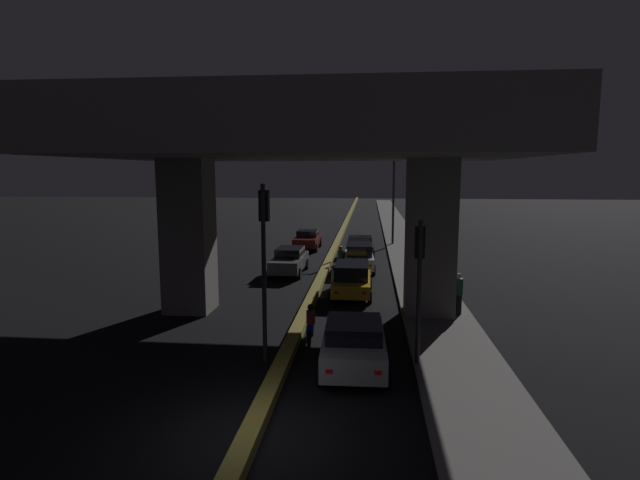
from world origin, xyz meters
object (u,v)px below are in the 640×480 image
(car_taxi_yellow_second, at_px, (352,279))
(pedestrian_on_sidewalk, at_px, (458,294))
(car_white_third, at_px, (359,257))
(motorcycle_blue_filtering_near, at_px, (311,325))
(street_lamp, at_px, (388,188))
(traffic_light_left_of_median, at_px, (264,243))
(motorcycle_black_filtering_far, at_px, (340,259))
(car_grey_lead_oncoming, at_px, (289,260))
(car_dark_green_fourth, at_px, (360,246))
(traffic_light_right_of_median, at_px, (419,268))
(motorcycle_white_filtering_mid, at_px, (334,283))
(car_dark_red_second_oncoming, at_px, (307,240))
(car_silver_lead, at_px, (354,343))

(car_taxi_yellow_second, bearing_deg, pedestrian_on_sidewalk, -126.36)
(car_white_third, relative_size, motorcycle_blue_filtering_near, 2.30)
(car_white_third, bearing_deg, pedestrian_on_sidewalk, -158.04)
(street_lamp, xyz_separation_m, pedestrian_on_sidewalk, (2.16, -20.02, -3.64))
(traffic_light_left_of_median, relative_size, motorcycle_black_filtering_far, 2.92)
(motorcycle_blue_filtering_near, bearing_deg, car_white_third, -7.94)
(traffic_light_left_of_median, distance_m, car_grey_lead_oncoming, 14.02)
(car_grey_lead_oncoming, bearing_deg, car_dark_green_fourth, 150.47)
(car_white_third, xyz_separation_m, pedestrian_on_sidewalk, (4.24, -9.41, 0.15))
(traffic_light_left_of_median, xyz_separation_m, traffic_light_right_of_median, (4.73, 0.01, -0.70))
(car_white_third, distance_m, car_dark_green_fourth, 5.56)
(motorcycle_white_filtering_mid, relative_size, pedestrian_on_sidewalk, 1.09)
(car_dark_red_second_oncoming, bearing_deg, motorcycle_blue_filtering_near, 8.32)
(car_silver_lead, bearing_deg, car_white_third, -0.78)
(traffic_light_right_of_median, height_order, car_dark_green_fourth, traffic_light_right_of_median)
(traffic_light_left_of_median, xyz_separation_m, car_taxi_yellow_second, (2.42, 8.71, -2.99))
(pedestrian_on_sidewalk, bearing_deg, motorcycle_blue_filtering_near, -148.75)
(traffic_light_left_of_median, height_order, car_white_third, traffic_light_left_of_median)
(motorcycle_white_filtering_mid, height_order, motorcycle_black_filtering_far, motorcycle_white_filtering_mid)
(car_taxi_yellow_second, height_order, car_grey_lead_oncoming, car_taxi_yellow_second)
(car_white_third, relative_size, car_dark_green_fourth, 0.98)
(motorcycle_blue_filtering_near, xyz_separation_m, motorcycle_white_filtering_mid, (0.39, 6.55, 0.05))
(car_dark_red_second_oncoming, bearing_deg, car_dark_green_fourth, 59.63)
(car_grey_lead_oncoming, distance_m, motorcycle_blue_filtering_near, 11.93)
(traffic_light_right_of_median, distance_m, car_grey_lead_oncoming, 15.11)
(street_lamp, bearing_deg, traffic_light_right_of_median, -89.98)
(car_silver_lead, xyz_separation_m, motorcycle_white_filtering_mid, (-1.21, 8.85, -0.17))
(car_dark_red_second_oncoming, distance_m, pedestrian_on_sidewalk, 19.36)
(car_dark_green_fourth, bearing_deg, motorcycle_blue_filtering_near, 175.05)
(car_white_third, distance_m, car_grey_lead_oncoming, 4.24)
(car_grey_lead_oncoming, bearing_deg, pedestrian_on_sidewalk, 46.48)
(car_white_third, distance_m, car_dark_red_second_oncoming, 9.05)
(car_grey_lead_oncoming, xyz_separation_m, motorcycle_white_filtering_mid, (3.01, -5.09, -0.15))
(traffic_light_left_of_median, xyz_separation_m, motorcycle_black_filtering_far, (1.48, 15.18, -3.20))
(car_dark_green_fourth, distance_m, car_grey_lead_oncoming, 7.87)
(motorcycle_blue_filtering_near, bearing_deg, car_grey_lead_oncoming, 11.14)
(motorcycle_white_filtering_mid, bearing_deg, motorcycle_black_filtering_far, 4.62)
(motorcycle_black_filtering_far, bearing_deg, car_white_third, -110.86)
(motorcycle_blue_filtering_near, height_order, motorcycle_white_filtering_mid, motorcycle_white_filtering_mid)
(street_lamp, bearing_deg, car_silver_lead, -94.26)
(car_dark_red_second_oncoming, height_order, pedestrian_on_sidewalk, pedestrian_on_sidewalk)
(car_dark_green_fourth, height_order, motorcycle_white_filtering_mid, motorcycle_white_filtering_mid)
(car_grey_lead_oncoming, bearing_deg, motorcycle_black_filtering_far, 119.38)
(car_silver_lead, distance_m, car_grey_lead_oncoming, 14.56)
(street_lamp, xyz_separation_m, motorcycle_black_filtering_far, (-3.24, -10.27, -4.04))
(car_grey_lead_oncoming, height_order, pedestrian_on_sidewalk, pedestrian_on_sidewalk)
(traffic_light_right_of_median, xyz_separation_m, motorcycle_white_filtering_mid, (-3.14, 8.52, -2.47))
(motorcycle_black_filtering_far, bearing_deg, car_silver_lead, -179.29)
(car_taxi_yellow_second, height_order, car_dark_green_fourth, car_taxi_yellow_second)
(traffic_light_left_of_median, height_order, motorcycle_blue_filtering_near, traffic_light_left_of_median)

